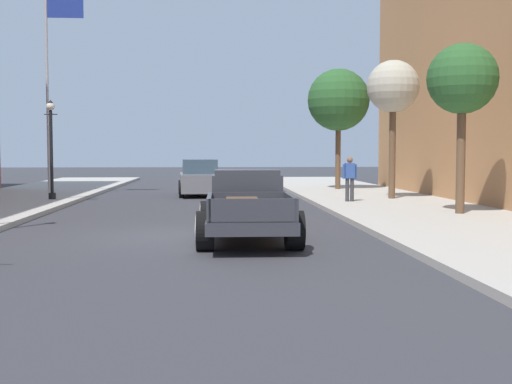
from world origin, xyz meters
The scene contains 10 objects.
ground_plane centered at (0.00, 0.00, 0.00)m, with size 140.00×140.00×0.00m, color #333338.
sidewalk_right centered at (7.25, 0.00, 0.07)m, with size 5.50×64.00×0.15m, color #ADA89E.
hotrod_truck_gunmetal centered at (1.51, -0.66, 0.75)m, with size 2.25×4.97×1.58m.
car_background_grey centered at (0.17, 14.10, 0.77)m, with size 2.06×4.40×1.65m.
pedestrian_sidewalk_right centered at (5.83, 8.41, 1.09)m, with size 0.53×0.22×1.65m.
street_lamp_far centered at (-5.49, 10.37, 2.39)m, with size 0.50×0.32×3.85m.
flagpole centered at (-6.44, 14.67, 5.77)m, with size 1.74×0.16×9.16m.
street_tree_nearest centered at (8.11, 3.56, 4.08)m, with size 2.07×2.07×5.03m.
street_tree_second centered at (7.83, 9.82, 4.48)m, with size 2.04×2.04×5.42m.
street_tree_third centered at (6.98, 16.45, 4.54)m, with size 3.06×3.06×5.94m.
Camera 1 is at (0.73, -15.01, 1.97)m, focal length 44.95 mm.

